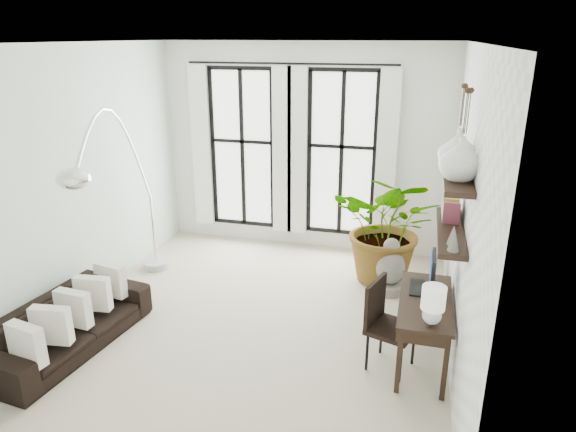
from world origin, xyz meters
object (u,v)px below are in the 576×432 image
(sofa, at_px, (68,324))
(desk, at_px, (425,306))
(plant, at_px, (389,227))
(desk_chair, at_px, (384,319))
(buddha, at_px, (390,270))
(arc_lamp, at_px, (115,154))

(sofa, height_order, desk, desk)
(plant, bearing_deg, sofa, -141.57)
(desk, bearing_deg, desk_chair, -166.14)
(buddha, bearing_deg, desk_chair, -88.18)
(desk_chair, height_order, arc_lamp, arc_lamp)
(desk_chair, distance_m, arc_lamp, 3.59)
(plant, height_order, desk, plant)
(desk_chair, xyz_separation_m, arc_lamp, (-3.26, 0.50, 1.42))
(desk_chair, bearing_deg, arc_lamp, -170.54)
(plant, xyz_separation_m, desk_chair, (0.12, -2.00, -0.26))
(desk_chair, bearing_deg, sofa, -152.13)
(plant, height_order, buddha, plant)
(sofa, bearing_deg, desk_chair, -73.31)
(desk, bearing_deg, sofa, -169.95)
(desk_chair, bearing_deg, buddha, 110.09)
(desk, height_order, arc_lamp, arc_lamp)
(desk, distance_m, buddha, 1.67)
(buddha, bearing_deg, arc_lamp, -160.18)
(desk_chair, xyz_separation_m, buddha, (-0.05, 1.66, -0.22))
(desk_chair, height_order, buddha, desk_chair)
(desk, bearing_deg, plant, 104.85)
(desk_chair, bearing_deg, desk, 32.13)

